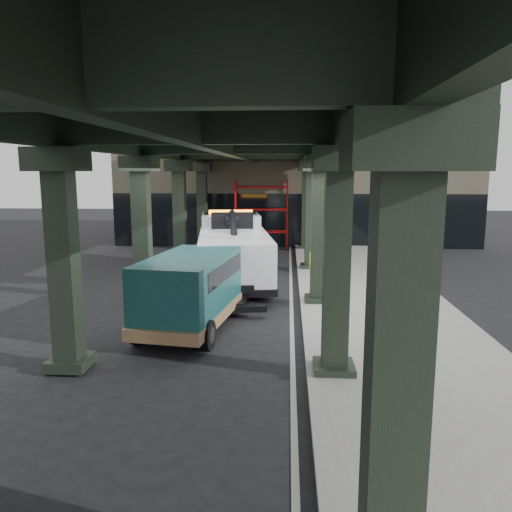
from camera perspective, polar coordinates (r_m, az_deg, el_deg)
The scene contains 8 objects.
ground at distance 15.32m, azimuth -2.31°, elevation -7.43°, with size 90.00×90.00×0.00m, color black.
sidewalk at distance 17.40m, azimuth 13.37°, elevation -5.35°, with size 5.00×40.00×0.15m, color gray.
lane_stripe at distance 17.16m, azimuth 4.07°, elevation -5.55°, with size 0.12×38.00×0.01m, color silver.
viaduct at distance 16.70m, azimuth -3.11°, elevation 12.94°, with size 7.40×32.00×6.40m.
building at distance 34.57m, azimuth 4.47°, elevation 8.80°, with size 22.00×10.00×8.00m, color #C6B793.
scaffolding at distance 29.35m, azimuth 0.64°, elevation 4.98°, with size 3.08×0.88×4.00m.
tow_truck at distance 20.34m, azimuth -2.70°, elevation 1.00°, with size 3.71×9.25×2.96m.
towed_van at distance 14.51m, azimuth -7.16°, elevation -3.71°, with size 2.77×5.56×2.16m.
Camera 1 is at (1.55, -14.56, 4.50)m, focal length 35.00 mm.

